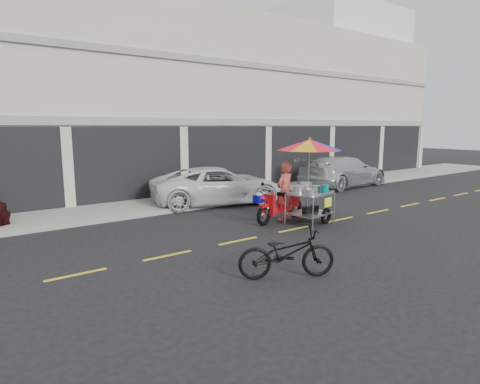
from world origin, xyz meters
TOP-DOWN VIEW (x-y plane):
  - ground at (0.00, 0.00)m, footprint 90.00×90.00m
  - sidewalk at (0.00, 5.50)m, footprint 45.00×3.00m
  - shophouse_block at (2.82, 10.59)m, footprint 36.00×8.11m
  - centerline at (0.00, 0.00)m, footprint 42.00×0.10m
  - white_pickup at (0.38, 4.50)m, footprint 5.51×3.61m
  - silver_pickup at (7.71, 4.56)m, footprint 5.28×2.43m
  - near_bicycle at (-2.75, -2.59)m, footprint 1.98×1.48m
  - food_vendor_rig at (0.75, 0.57)m, footprint 2.86×2.33m

SIDE VIEW (x-z plane):
  - ground at x=0.00m, z-range 0.00..0.00m
  - centerline at x=0.00m, z-range 0.00..0.01m
  - sidewalk at x=0.00m, z-range 0.00..0.15m
  - near_bicycle at x=-2.75m, z-range 0.00..1.00m
  - white_pickup at x=0.38m, z-range 0.00..1.41m
  - silver_pickup at x=7.71m, z-range 0.00..1.50m
  - food_vendor_rig at x=0.75m, z-range 0.33..2.93m
  - shophouse_block at x=2.82m, z-range -0.96..9.44m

